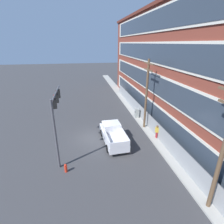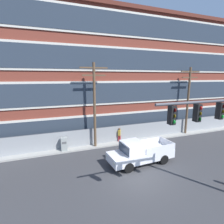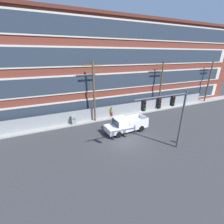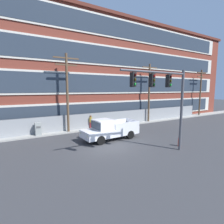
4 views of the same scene
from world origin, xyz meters
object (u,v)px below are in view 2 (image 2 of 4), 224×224
(pickup_truck_white, at_px, (140,153))
(electrical_cabinet, at_px, (64,145))
(utility_pole_midblock, at_px, (188,98))
(traffic_signal_mast, at_px, (215,126))
(utility_pole_near_corner, at_px, (94,102))
(pedestrian_near_cabinet, at_px, (119,134))

(pickup_truck_white, height_order, electrical_cabinet, pickup_truck_white)
(utility_pole_midblock, bearing_deg, electrical_cabinet, -179.47)
(pickup_truck_white, bearing_deg, traffic_signal_mast, -74.45)
(utility_pole_near_corner, height_order, electrical_cabinet, utility_pole_near_corner)
(pedestrian_near_cabinet, bearing_deg, pickup_truck_white, -93.01)
(traffic_signal_mast, relative_size, utility_pole_midblock, 0.75)
(traffic_signal_mast, xyz_separation_m, utility_pole_midblock, (7.77, 10.06, 0.10))
(utility_pole_midblock, distance_m, pedestrian_near_cabinet, 9.73)
(utility_pole_near_corner, xyz_separation_m, utility_pole_midblock, (11.87, 0.14, -0.12))
(utility_pole_midblock, bearing_deg, utility_pole_near_corner, -179.30)
(utility_pole_near_corner, bearing_deg, pickup_truck_white, -60.23)
(electrical_cabinet, bearing_deg, pickup_truck_white, -38.59)
(traffic_signal_mast, distance_m, utility_pole_near_corner, 10.73)
(traffic_signal_mast, height_order, pickup_truck_white, traffic_signal_mast)
(utility_pole_near_corner, relative_size, utility_pole_midblock, 1.03)
(traffic_signal_mast, bearing_deg, electrical_cabinet, 125.97)
(traffic_signal_mast, distance_m, electrical_cabinet, 12.84)
(utility_pole_near_corner, distance_m, utility_pole_midblock, 11.87)
(traffic_signal_mast, distance_m, utility_pole_midblock, 12.71)
(pickup_truck_white, distance_m, pedestrian_near_cabinet, 4.98)
(utility_pole_near_corner, bearing_deg, pedestrian_near_cabinet, 8.35)
(pickup_truck_white, relative_size, utility_pole_near_corner, 0.67)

